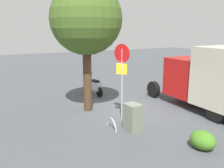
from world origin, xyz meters
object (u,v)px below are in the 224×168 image
box_truck_near (224,79)px  bike_rack_hoop (112,128)px  stop_sign (122,70)px  utility_cabinet (133,118)px  motorcycle (94,86)px  street_tree (86,20)px

box_truck_near → bike_rack_hoop: size_ratio=8.30×
stop_sign → utility_cabinet: 2.06m
bike_rack_hoop → motorcycle: bearing=-16.3°
bike_rack_hoop → street_tree: bearing=-0.8°
box_truck_near → bike_rack_hoop: bearing=80.6°
box_truck_near → street_tree: (3.37, 5.06, 2.53)m
box_truck_near → stop_sign: bearing=69.8°
stop_sign → box_truck_near: bearing=-110.9°
stop_sign → utility_cabinet: (-1.27, 0.25, -1.60)m
motorcycle → stop_sign: size_ratio=0.57×
motorcycle → bike_rack_hoop: motorcycle is taller
motorcycle → stop_sign: (-4.20, 0.58, 1.61)m
street_tree → motorcycle: bearing=-29.8°
motorcycle → street_tree: (-2.45, 1.40, 3.65)m
motorcycle → stop_sign: stop_sign is taller
motorcycle → utility_cabinet: bearing=164.6°
box_truck_near → stop_sign: size_ratio=2.21×
box_truck_near → street_tree: bearing=57.0°
street_tree → bike_rack_hoop: (-2.46, 0.04, -4.17)m
stop_sign → street_tree: size_ratio=0.55×
box_truck_near → utility_cabinet: (0.35, 4.49, -1.12)m
motorcycle → bike_rack_hoop: (-4.91, 1.43, -0.52)m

